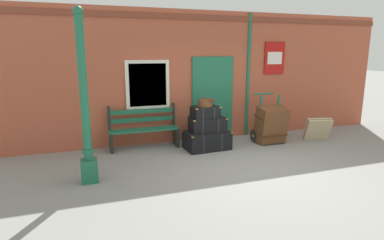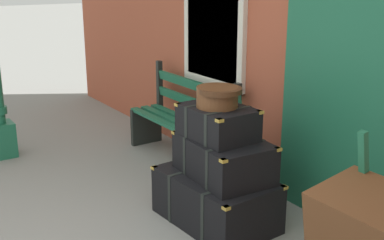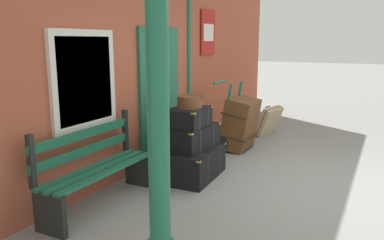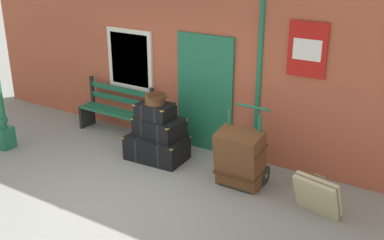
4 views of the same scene
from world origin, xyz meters
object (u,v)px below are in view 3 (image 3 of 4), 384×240
at_px(steamer_trunk_top, 189,117).
at_px(suitcase_oxblood, 269,121).
at_px(steamer_trunk_middle, 190,137).
at_px(large_brown_trunk, 240,124).
at_px(porters_trolley, 231,133).
at_px(platform_bench, 96,169).
at_px(lamp_post, 159,168).
at_px(round_hatbox, 190,101).
at_px(steamer_trunk_base, 193,163).

xyz_separation_m(steamer_trunk_top, suitcase_oxblood, (2.96, -0.29, -0.57)).
xyz_separation_m(steamer_trunk_middle, large_brown_trunk, (1.62, -0.15, -0.11)).
bearing_deg(porters_trolley, platform_bench, 171.08).
relative_size(lamp_post, round_hatbox, 7.63).
height_order(porters_trolley, suitcase_oxblood, porters_trolley).
distance_m(steamer_trunk_base, steamer_trunk_top, 0.66).
xyz_separation_m(platform_bench, round_hatbox, (1.34, -0.53, 0.65)).
distance_m(lamp_post, suitcase_oxblood, 5.68).
xyz_separation_m(platform_bench, steamer_trunk_top, (1.33, -0.52, 0.43)).
distance_m(steamer_trunk_top, large_brown_trunk, 1.74).
bearing_deg(steamer_trunk_base, lamp_post, -157.12).
height_order(steamer_trunk_base, suitcase_oxblood, suitcase_oxblood).
height_order(platform_bench, round_hatbox, round_hatbox).
height_order(steamer_trunk_middle, large_brown_trunk, large_brown_trunk).
xyz_separation_m(platform_bench, large_brown_trunk, (3.01, -0.65, 0.02)).
height_order(steamer_trunk_base, steamer_trunk_top, steamer_trunk_top).
distance_m(steamer_trunk_middle, large_brown_trunk, 1.63).
bearing_deg(lamp_post, large_brown_trunk, 13.38).
distance_m(large_brown_trunk, suitcase_oxblood, 1.30).
xyz_separation_m(steamer_trunk_base, porters_trolley, (1.65, 0.08, 0.06)).
bearing_deg(round_hatbox, platform_bench, 158.52).
bearing_deg(steamer_trunk_middle, steamer_trunk_top, -163.04).
bearing_deg(platform_bench, round_hatbox, -21.48).
bearing_deg(porters_trolley, steamer_trunk_base, -177.21).
bearing_deg(steamer_trunk_top, porters_trolley, 1.59).
distance_m(platform_bench, steamer_trunk_top, 1.49).
distance_m(steamer_trunk_base, steamer_trunk_middle, 0.37).
relative_size(steamer_trunk_top, suitcase_oxblood, 0.89).
bearing_deg(suitcase_oxblood, round_hatbox, 174.59).
height_order(steamer_trunk_top, round_hatbox, round_hatbox).
height_order(round_hatbox, suitcase_oxblood, round_hatbox).
bearing_deg(suitcase_oxblood, platform_bench, 169.36).
bearing_deg(large_brown_trunk, steamer_trunk_middle, 174.86).
bearing_deg(platform_bench, steamer_trunk_middle, -19.75).
xyz_separation_m(steamer_trunk_base, steamer_trunk_middle, (0.03, 0.05, 0.37)).
bearing_deg(suitcase_oxblood, porters_trolley, 165.39).
relative_size(lamp_post, large_brown_trunk, 3.11).
xyz_separation_m(round_hatbox, suitcase_oxblood, (2.95, -0.28, -0.80)).
relative_size(steamer_trunk_middle, porters_trolley, 0.70).
bearing_deg(steamer_trunk_middle, lamp_post, -156.37).
distance_m(steamer_trunk_middle, steamer_trunk_top, 0.30).
distance_m(round_hatbox, porters_trolley, 1.87).
relative_size(steamer_trunk_base, steamer_trunk_top, 1.69).
bearing_deg(porters_trolley, round_hatbox, -178.19).
height_order(lamp_post, large_brown_trunk, lamp_post).
relative_size(lamp_post, steamer_trunk_middle, 3.44).
bearing_deg(lamp_post, platform_bench, 52.74).
bearing_deg(porters_trolley, large_brown_trunk, -90.00).
bearing_deg(steamer_trunk_base, round_hatbox, 137.08).
distance_m(lamp_post, steamer_trunk_base, 2.99).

